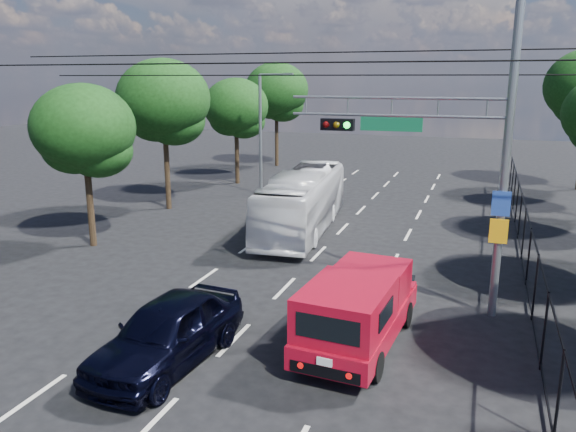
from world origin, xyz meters
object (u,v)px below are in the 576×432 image
at_px(white_bus, 303,201).
at_px(red_pickup, 358,308).
at_px(white_van, 292,204).
at_px(signal_mast, 462,135).
at_px(navy_hatchback, 167,332).

bearing_deg(white_bus, red_pickup, -70.47).
bearing_deg(red_pickup, white_van, 115.96).
xyz_separation_m(signal_mast, white_bus, (-6.96, 7.17, -3.88)).
distance_m(navy_hatchback, white_van, 15.33).
distance_m(red_pickup, white_bus, 11.50).
distance_m(signal_mast, white_van, 13.47).
bearing_deg(white_bus, white_van, 114.40).
height_order(signal_mast, white_van, signal_mast).
bearing_deg(red_pickup, navy_hatchback, -149.86).
relative_size(signal_mast, red_pickup, 1.72).
bearing_deg(white_bus, signal_mast, -51.35).
height_order(red_pickup, navy_hatchback, red_pickup).
bearing_deg(white_van, red_pickup, -59.51).
relative_size(navy_hatchback, white_bus, 0.49).
height_order(signal_mast, navy_hatchback, signal_mast).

